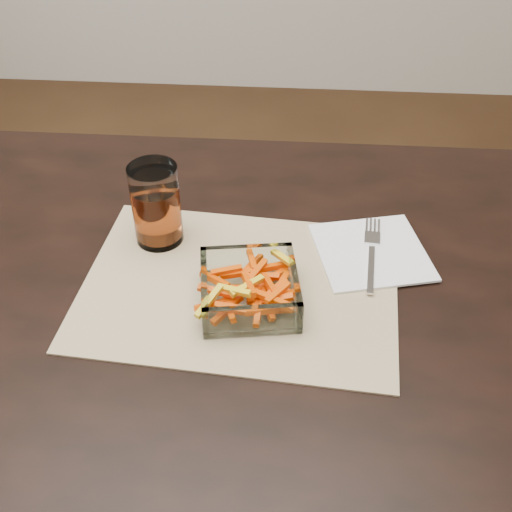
# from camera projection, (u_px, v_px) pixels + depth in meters

# --- Properties ---
(dining_table) EXTENTS (1.60, 0.90, 0.75)m
(dining_table) POSITION_uv_depth(u_px,v_px,m) (144.00, 339.00, 0.97)
(dining_table) COLOR black
(dining_table) RESTS_ON ground
(placemat) EXTENTS (0.47, 0.36, 0.00)m
(placemat) POSITION_uv_depth(u_px,v_px,m) (240.00, 286.00, 0.93)
(placemat) COLOR tan
(placemat) RESTS_ON dining_table
(glass_bowl) EXTENTS (0.15, 0.15, 0.05)m
(glass_bowl) POSITION_uv_depth(u_px,v_px,m) (250.00, 291.00, 0.88)
(glass_bowl) COLOR white
(glass_bowl) RESTS_ON placemat
(tumbler) EXTENTS (0.07, 0.07, 0.13)m
(tumbler) POSITION_uv_depth(u_px,v_px,m) (156.00, 207.00, 0.97)
(tumbler) COLOR white
(tumbler) RESTS_ON placemat
(napkin) EXTENTS (0.19, 0.19, 0.00)m
(napkin) POSITION_uv_depth(u_px,v_px,m) (371.00, 252.00, 0.98)
(napkin) COLOR white
(napkin) RESTS_ON placemat
(fork) EXTENTS (0.03, 0.18, 0.00)m
(fork) POSITION_uv_depth(u_px,v_px,m) (372.00, 251.00, 0.97)
(fork) COLOR silver
(fork) RESTS_ON napkin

